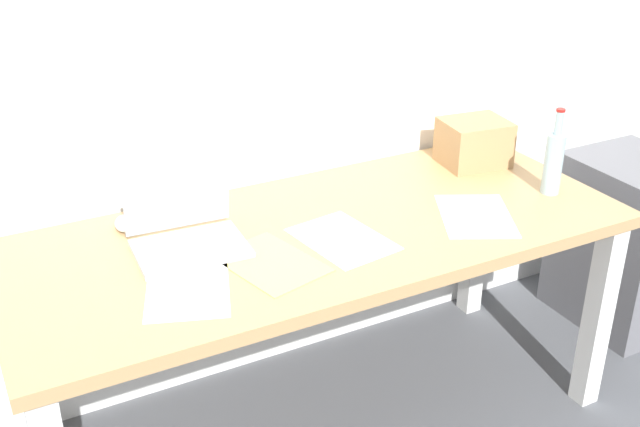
% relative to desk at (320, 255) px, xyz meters
% --- Properties ---
extents(ground_plane, '(8.00, 8.00, 0.00)m').
position_rel_desk_xyz_m(ground_plane, '(0.00, 0.00, -0.64)').
color(ground_plane, '#515459').
extents(back_wall, '(5.20, 0.08, 2.60)m').
position_rel_desk_xyz_m(back_wall, '(0.00, 0.44, 0.66)').
color(back_wall, white).
rests_on(back_wall, ground).
extents(desk, '(1.86, 0.77, 0.73)m').
position_rel_desk_xyz_m(desk, '(0.00, 0.00, 0.00)').
color(desk, tan).
rests_on(desk, ground).
extents(laptop_left, '(0.32, 0.26, 0.21)m').
position_rel_desk_xyz_m(laptop_left, '(-0.38, 0.08, 0.13)').
color(laptop_left, silver).
rests_on(laptop_left, desk).
extents(beer_bottle, '(0.06, 0.06, 0.28)m').
position_rel_desk_xyz_m(beer_bottle, '(0.78, -0.12, 0.20)').
color(beer_bottle, '#99B7C1').
rests_on(beer_bottle, desk).
extents(computer_mouse, '(0.08, 0.11, 0.03)m').
position_rel_desk_xyz_m(computer_mouse, '(-0.51, 0.27, 0.11)').
color(computer_mouse, silver).
rests_on(computer_mouse, desk).
extents(cardboard_box, '(0.24, 0.21, 0.16)m').
position_rel_desk_xyz_m(cardboard_box, '(0.71, 0.19, 0.17)').
color(cardboard_box, tan).
rests_on(cardboard_box, desk).
extents(paper_sheet_front_left, '(0.30, 0.35, 0.00)m').
position_rel_desk_xyz_m(paper_sheet_front_left, '(-0.46, -0.14, 0.09)').
color(paper_sheet_front_left, white).
rests_on(paper_sheet_front_left, desk).
extents(paper_sheet_front_right, '(0.32, 0.36, 0.00)m').
position_rel_desk_xyz_m(paper_sheet_front_right, '(0.46, -0.15, 0.09)').
color(paper_sheet_front_right, white).
rests_on(paper_sheet_front_right, desk).
extents(paper_yellow_folder, '(0.28, 0.34, 0.00)m').
position_rel_desk_xyz_m(paper_yellow_folder, '(-0.21, -0.12, 0.09)').
color(paper_yellow_folder, '#F4E06B').
rests_on(paper_yellow_folder, desk).
extents(paper_sheet_center, '(0.25, 0.32, 0.00)m').
position_rel_desk_xyz_m(paper_sheet_center, '(0.03, -0.09, 0.09)').
color(paper_sheet_center, white).
rests_on(paper_sheet_center, desk).
extents(filing_cabinet, '(0.40, 0.48, 0.67)m').
position_rel_desk_xyz_m(filing_cabinet, '(1.37, 0.01, -0.31)').
color(filing_cabinet, slate).
rests_on(filing_cabinet, ground).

